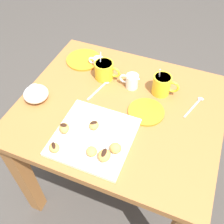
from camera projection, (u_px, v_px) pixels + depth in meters
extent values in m
plane|color=#423D38|center=(117.00, 180.00, 1.76)|extent=(8.00, 8.00, 0.00)
cube|color=#A36633|center=(120.00, 109.00, 1.22)|extent=(0.92, 0.80, 0.04)
cube|color=#A36633|center=(25.00, 178.00, 1.39)|extent=(0.07, 0.07, 0.71)
cube|color=#A36633|center=(82.00, 95.00, 1.80)|extent=(0.07, 0.07, 0.71)
cube|color=#A36633|center=(199.00, 130.00, 1.61)|extent=(0.07, 0.07, 0.71)
cube|color=white|center=(94.00, 137.00, 1.08)|extent=(0.31, 0.31, 0.02)
cylinder|color=yellow|center=(104.00, 70.00, 1.30)|extent=(0.09, 0.09, 0.09)
torus|color=yellow|center=(115.00, 72.00, 1.29)|extent=(0.06, 0.01, 0.06)
cylinder|color=black|center=(104.00, 64.00, 1.27)|extent=(0.08, 0.08, 0.01)
cylinder|color=silver|center=(100.00, 64.00, 1.28)|extent=(0.02, 0.05, 0.12)
cylinder|color=yellow|center=(162.00, 85.00, 1.23)|extent=(0.08, 0.08, 0.10)
torus|color=yellow|center=(173.00, 87.00, 1.21)|extent=(0.06, 0.01, 0.06)
cylinder|color=black|center=(163.00, 78.00, 1.20)|extent=(0.07, 0.07, 0.01)
cylinder|color=silver|center=(159.00, 78.00, 1.20)|extent=(0.01, 0.04, 0.13)
cylinder|color=white|center=(132.00, 81.00, 1.26)|extent=(0.06, 0.06, 0.07)
cone|color=white|center=(138.00, 79.00, 1.24)|extent=(0.02, 0.02, 0.02)
torus|color=white|center=(124.00, 79.00, 1.27)|extent=(0.05, 0.01, 0.05)
cylinder|color=white|center=(132.00, 77.00, 1.24)|extent=(0.05, 0.05, 0.01)
ellipsoid|color=white|center=(36.00, 94.00, 1.21)|extent=(0.12, 0.12, 0.06)
sphere|color=silver|center=(35.00, 90.00, 1.20)|extent=(0.06, 0.06, 0.06)
ellipsoid|color=green|center=(36.00, 88.00, 1.18)|extent=(0.03, 0.03, 0.01)
cylinder|color=white|center=(98.00, 62.00, 1.37)|extent=(0.05, 0.05, 0.05)
cone|color=white|center=(103.00, 61.00, 1.35)|extent=(0.02, 0.02, 0.02)
torus|color=white|center=(92.00, 60.00, 1.38)|extent=(0.04, 0.01, 0.04)
cylinder|color=black|center=(98.00, 59.00, 1.36)|extent=(0.04, 0.04, 0.01)
cylinder|color=orange|center=(146.00, 112.00, 1.18)|extent=(0.16, 0.16, 0.01)
cylinder|color=orange|center=(84.00, 60.00, 1.42)|extent=(0.19, 0.19, 0.01)
cube|color=silver|center=(97.00, 91.00, 1.27)|extent=(0.04, 0.15, 0.00)
ellipsoid|color=silver|center=(106.00, 82.00, 1.31)|extent=(0.03, 0.02, 0.01)
cube|color=silver|center=(193.00, 108.00, 1.19)|extent=(0.06, 0.14, 0.00)
ellipsoid|color=silver|center=(201.00, 99.00, 1.23)|extent=(0.03, 0.02, 0.01)
ellipsoid|color=#D19347|center=(92.00, 151.00, 1.01)|extent=(0.06, 0.06, 0.03)
ellipsoid|color=#D19347|center=(104.00, 155.00, 0.99)|extent=(0.05, 0.06, 0.04)
ellipsoid|color=black|center=(104.00, 152.00, 0.97)|extent=(0.02, 0.04, 0.00)
ellipsoid|color=#D19347|center=(115.00, 148.00, 1.01)|extent=(0.06, 0.05, 0.04)
ellipsoid|color=#D19347|center=(94.00, 125.00, 1.09)|extent=(0.05, 0.05, 0.03)
ellipsoid|color=black|center=(94.00, 123.00, 1.08)|extent=(0.03, 0.03, 0.00)
ellipsoid|color=#D19347|center=(64.00, 128.00, 1.08)|extent=(0.06, 0.07, 0.04)
ellipsoid|color=black|center=(64.00, 125.00, 1.06)|extent=(0.03, 0.02, 0.00)
ellipsoid|color=#D19347|center=(54.00, 148.00, 1.02)|extent=(0.06, 0.06, 0.03)
ellipsoid|color=black|center=(54.00, 145.00, 1.01)|extent=(0.03, 0.04, 0.00)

